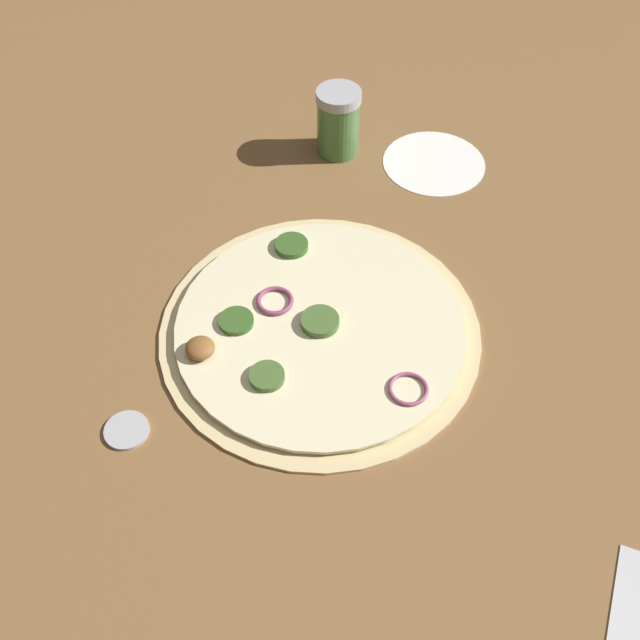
# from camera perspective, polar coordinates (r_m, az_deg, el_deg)

# --- Properties ---
(ground_plane) EXTENTS (3.00, 3.00, 0.00)m
(ground_plane) POSITION_cam_1_polar(r_m,az_deg,el_deg) (0.73, 0.00, -0.85)
(ground_plane) COLOR brown
(pizza) EXTENTS (0.31, 0.31, 0.02)m
(pizza) POSITION_cam_1_polar(r_m,az_deg,el_deg) (0.72, -0.17, -0.58)
(pizza) COLOR beige
(pizza) RESTS_ON ground_plane
(spice_jar) EXTENTS (0.05, 0.05, 0.08)m
(spice_jar) POSITION_cam_1_polar(r_m,az_deg,el_deg) (0.90, 1.39, 14.87)
(spice_jar) COLOR #4C7F42
(spice_jar) RESTS_ON ground_plane
(loose_cap) EXTENTS (0.04, 0.04, 0.01)m
(loose_cap) POSITION_cam_1_polar(r_m,az_deg,el_deg) (0.68, -14.55, -8.06)
(loose_cap) COLOR #B2B2B7
(loose_cap) RESTS_ON ground_plane
(flour_patch) EXTENTS (0.12, 0.12, 0.00)m
(flour_patch) POSITION_cam_1_polar(r_m,az_deg,el_deg) (0.92, 8.67, 11.77)
(flour_patch) COLOR white
(flour_patch) RESTS_ON ground_plane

